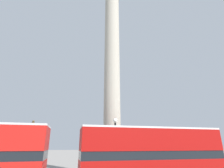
% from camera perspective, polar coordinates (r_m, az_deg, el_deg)
% --- Properties ---
extents(monument_column, '(5.72, 5.72, 25.07)m').
position_cam_1_polar(monument_column, '(19.79, 0.00, -2.59)').
color(monument_column, '#ADA593').
rests_on(monument_column, ground_plane).
extents(bus_a, '(10.35, 3.25, 4.18)m').
position_cam_1_polar(bus_a, '(13.84, 12.76, -21.55)').
color(bus_a, '#A80F0C').
rests_on(bus_a, ground_plane).
extents(equestrian_statue, '(4.13, 3.83, 5.96)m').
position_cam_1_polar(equestrian_statue, '(24.89, -25.61, -20.46)').
color(equestrian_statue, '#ADA593').
rests_on(equestrian_statue, ground_plane).
extents(street_lamp, '(0.37, 0.37, 5.09)m').
position_cam_1_polar(street_lamp, '(14.79, 1.10, -20.69)').
color(street_lamp, black).
rests_on(street_lamp, ground_plane).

